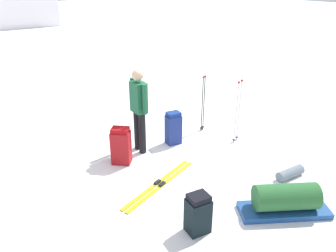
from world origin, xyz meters
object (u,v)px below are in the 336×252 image
(backpack_large_dark, at_px, (198,214))
(gear_sled, at_px, (285,201))
(ski_pair_near, at_px, (160,184))
(backpack_bright, at_px, (173,128))
(ski_poles_planted_near, at_px, (238,109))
(skier_standing, at_px, (139,107))
(sleeping_mat_rolled, at_px, (290,173))
(ski_poles_planted_far, at_px, (203,101))
(backpack_small_spare, at_px, (121,146))

(backpack_large_dark, bearing_deg, gear_sled, -23.69)
(ski_pair_near, height_order, backpack_large_dark, backpack_large_dark)
(backpack_bright, height_order, ski_poles_planted_near, ski_poles_planted_near)
(backpack_large_dark, bearing_deg, skier_standing, 72.35)
(backpack_large_dark, relative_size, backpack_bright, 0.85)
(ski_poles_planted_near, distance_m, sleeping_mat_rolled, 1.74)
(ski_pair_near, distance_m, backpack_bright, 1.62)
(gear_sled, bearing_deg, skier_standing, 99.35)
(ski_pair_near, bearing_deg, skier_standing, 68.73)
(backpack_large_dark, distance_m, ski_poles_planted_far, 3.42)
(backpack_large_dark, xyz_separation_m, sleeping_mat_rolled, (2.22, -0.08, -0.20))
(sleeping_mat_rolled, bearing_deg, backpack_small_spare, 130.26)
(skier_standing, height_order, ski_poles_planted_near, skier_standing)
(ski_poles_planted_far, distance_m, gear_sled, 3.18)
(backpack_small_spare, bearing_deg, gear_sled, -69.58)
(sleeping_mat_rolled, bearing_deg, backpack_large_dark, 178.02)
(skier_standing, relative_size, ski_pair_near, 0.94)
(ski_poles_planted_near, xyz_separation_m, sleeping_mat_rolled, (-0.38, -1.56, -0.66))
(backpack_small_spare, xyz_separation_m, ski_poles_planted_near, (2.38, -0.80, 0.40))
(backpack_bright, xyz_separation_m, ski_poles_planted_far, (0.95, 0.08, 0.37))
(ski_poles_planted_near, relative_size, gear_sled, 1.00)
(backpack_large_dark, relative_size, ski_poles_planted_near, 0.44)
(backpack_bright, height_order, ski_poles_planted_far, ski_poles_planted_far)
(backpack_bright, xyz_separation_m, gear_sled, (-0.23, -2.83, -0.12))
(ski_pair_near, relative_size, backpack_large_dark, 3.02)
(gear_sled, bearing_deg, backpack_large_dark, 156.31)
(ski_pair_near, bearing_deg, backpack_small_spare, 94.58)
(ski_poles_planted_far, height_order, gear_sled, ski_poles_planted_far)
(skier_standing, xyz_separation_m, ski_poles_planted_far, (1.67, -0.11, -0.24))
(skier_standing, bearing_deg, ski_poles_planted_near, -28.28)
(skier_standing, distance_m, ski_poles_planted_far, 1.69)
(gear_sled, height_order, sleeping_mat_rolled, gear_sled)
(sleeping_mat_rolled, bearing_deg, gear_sled, -152.74)
(backpack_bright, bearing_deg, gear_sled, -94.62)
(backpack_large_dark, bearing_deg, backpack_small_spare, 84.50)
(backpack_small_spare, xyz_separation_m, ski_poles_planted_far, (2.24, 0.07, 0.36))
(skier_standing, height_order, backpack_small_spare, skier_standing)
(skier_standing, bearing_deg, sleeping_mat_rolled, -60.45)
(ski_poles_planted_near, bearing_deg, sleeping_mat_rolled, -103.61)
(sleeping_mat_rolled, bearing_deg, backpack_bright, 106.87)
(backpack_bright, bearing_deg, sleeping_mat_rolled, -73.13)
(ski_pair_near, xyz_separation_m, backpack_small_spare, (-0.08, 1.05, 0.34))
(ski_pair_near, distance_m, ski_poles_planted_near, 2.42)
(sleeping_mat_rolled, bearing_deg, ski_pair_near, 145.68)
(ski_poles_planted_far, relative_size, sleeping_mat_rolled, 2.35)
(backpack_small_spare, bearing_deg, backpack_bright, -0.64)
(ski_poles_planted_far, bearing_deg, backpack_large_dark, -136.26)
(backpack_large_dark, xyz_separation_m, backpack_small_spare, (0.22, 2.28, 0.06))
(backpack_bright, relative_size, sleeping_mat_rolled, 1.29)
(backpack_bright, distance_m, ski_poles_planted_far, 1.02)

